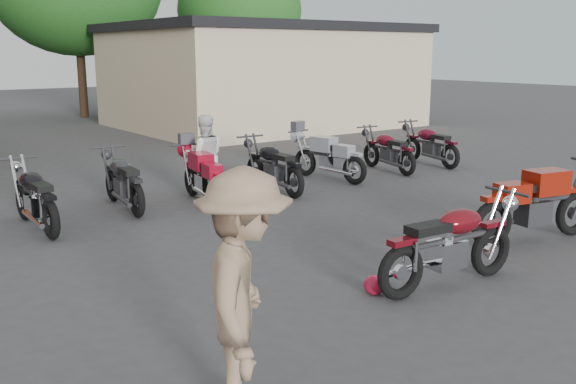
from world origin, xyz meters
TOP-DOWN VIEW (x-y plane):
  - ground at (0.00, 0.00)m, footprint 90.00×90.00m
  - stucco_building at (8.50, 15.00)m, footprint 10.00×8.00m
  - tree_2 at (4.00, 22.00)m, footprint 7.04×7.04m
  - tree_3 at (12.00, 22.00)m, footprint 6.08×6.08m
  - vintage_motorcycle at (0.53, -0.71)m, footprint 2.14×0.84m
  - sportbike at (3.07, -0.24)m, footprint 2.34×1.20m
  - helmet at (-0.40, -0.36)m, footprint 0.32×0.32m
  - person_light at (0.59, 5.40)m, footprint 0.95×0.85m
  - person_tan at (-2.99, -1.59)m, footprint 1.34×1.47m
  - row_bike_2 at (-2.76, 4.94)m, footprint 0.68×2.02m
  - row_bike_3 at (-1.10, 5.40)m, footprint 0.84×2.03m
  - row_bike_4 at (0.29, 4.91)m, footprint 0.91×2.02m
  - row_bike_5 at (1.92, 4.98)m, footprint 0.77×2.04m
  - row_bike_6 at (3.58, 5.23)m, footprint 0.97×2.05m
  - row_bike_7 at (5.41, 5.20)m, footprint 0.88×1.96m
  - row_bike_8 at (6.88, 5.19)m, footprint 0.91×2.03m

SIDE VIEW (x-z plane):
  - ground at x=0.00m, z-range 0.00..0.00m
  - helmet at x=-0.40m, z-range 0.00..0.23m
  - row_bike_7 at x=5.41m, z-range 0.00..1.10m
  - row_bike_4 at x=0.29m, z-range 0.00..1.13m
  - row_bike_8 at x=6.88m, z-range 0.00..1.14m
  - row_bike_6 at x=3.58m, z-range 0.00..1.14m
  - row_bike_3 at x=-1.10m, z-range 0.00..1.15m
  - row_bike_5 at x=1.92m, z-range 0.00..1.16m
  - row_bike_2 at x=-2.76m, z-range 0.00..1.17m
  - vintage_motorcycle at x=0.53m, z-range 0.00..1.21m
  - sportbike at x=3.07m, z-range 0.00..1.30m
  - person_light at x=0.59m, z-range 0.00..1.61m
  - person_tan at x=-2.99m, z-range 0.00..1.98m
  - stucco_building at x=8.50m, z-range 0.00..3.50m
  - tree_3 at x=12.00m, z-range 0.00..7.60m
  - tree_2 at x=4.00m, z-range 0.00..8.80m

